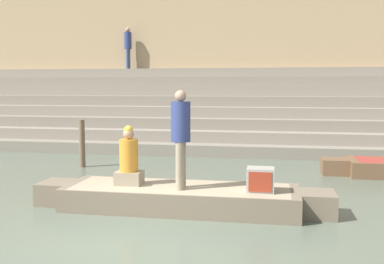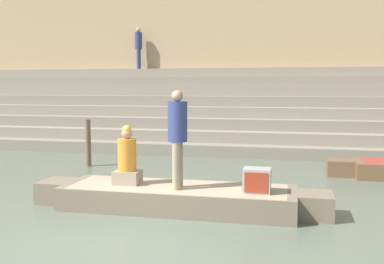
{
  "view_description": "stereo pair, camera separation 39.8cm",
  "coord_description": "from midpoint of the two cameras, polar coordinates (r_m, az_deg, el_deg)",
  "views": [
    {
      "loc": [
        2.08,
        -5.96,
        2.3
      ],
      "look_at": [
        0.41,
        3.28,
        1.33
      ],
      "focal_mm": 42.0,
      "sensor_mm": 36.0,
      "label": 1
    },
    {
      "loc": [
        2.47,
        -5.88,
        2.3
      ],
      "look_at": [
        0.41,
        3.28,
        1.33
      ],
      "focal_mm": 42.0,
      "sensor_mm": 36.0,
      "label": 2
    }
  ],
  "objects": [
    {
      "name": "person_on_steps",
      "position": [
        20.2,
        -6.25,
        10.92
      ],
      "size": [
        0.32,
        0.32,
        1.79
      ],
      "rotation": [
        0.0,
        0.0,
        4.49
      ],
      "color": "#3D4C75",
      "rests_on": "ghat_steps"
    },
    {
      "name": "ground_plane",
      "position": [
        6.74,
        -8.07,
        -14.07
      ],
      "size": [
        120.0,
        120.0,
        0.0
      ],
      "primitive_type": "plane",
      "color": "#566051"
    },
    {
      "name": "person_rowing",
      "position": [
        8.61,
        -6.93,
        -3.62
      ],
      "size": [
        0.49,
        0.39,
        1.13
      ],
      "rotation": [
        0.0,
        0.0,
        -0.06
      ],
      "color": "gray",
      "rests_on": "rowboat_main"
    },
    {
      "name": "person_standing",
      "position": [
        8.09,
        -0.44,
        -0.03
      ],
      "size": [
        0.35,
        0.35,
        1.79
      ],
      "rotation": [
        0.0,
        0.0,
        -0.03
      ],
      "color": "gray",
      "rests_on": "rowboat_main"
    },
    {
      "name": "mooring_post",
      "position": [
        13.09,
        -12.22,
        -1.35
      ],
      "size": [
        0.16,
        0.16,
        1.35
      ],
      "primitive_type": "cylinder",
      "color": "brown",
      "rests_on": "ground"
    },
    {
      "name": "tv_set",
      "position": [
        8.03,
        9.67,
        -6.08
      ],
      "size": [
        0.48,
        0.4,
        0.43
      ],
      "rotation": [
        0.0,
        0.0,
        -0.08
      ],
      "color": "#9E998E",
      "rests_on": "rowboat_main"
    },
    {
      "name": "ghat_steps",
      "position": [
        17.68,
        5.28,
        1.92
      ],
      "size": [
        36.0,
        5.34,
        3.03
      ],
      "color": "gray",
      "rests_on": "ground"
    },
    {
      "name": "back_wall",
      "position": [
        20.14,
        6.27,
        9.4
      ],
      "size": [
        34.2,
        1.28,
        7.13
      ],
      "color": "tan",
      "rests_on": "ground"
    },
    {
      "name": "rowboat_main",
      "position": [
        8.47,
        -0.45,
        -8.23
      ],
      "size": [
        5.56,
        1.47,
        0.43
      ],
      "rotation": [
        0.0,
        0.0,
        -0.04
      ],
      "color": "#756651",
      "rests_on": "ground"
    }
  ]
}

